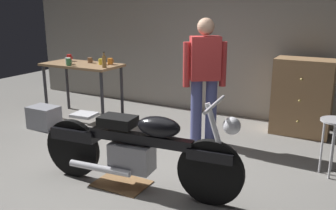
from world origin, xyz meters
name	(u,v)px	position (x,y,z in m)	size (l,w,h in m)	color
ground_plane	(134,176)	(0.00, 0.00, 0.00)	(12.00, 12.00, 0.00)	gray
back_wall	(225,22)	(0.00, 2.80, 1.55)	(8.00, 0.12, 3.10)	gray
workbench	(82,70)	(-1.95, 1.48, 0.79)	(1.30, 0.64, 0.90)	#99724C
motorcycle	(137,148)	(0.20, -0.22, 0.45)	(2.19, 0.61, 1.00)	black
person_standing	(205,76)	(0.28, 1.29, 0.93)	(0.49, 0.39, 1.67)	#474C82
shop_stool	(335,132)	(1.91, 1.05, 0.50)	(0.32, 0.32, 0.64)	#B2B2B7
wooden_dresser	(302,97)	(1.38, 2.30, 0.55)	(0.80, 0.47, 1.10)	#99724C
drip_tray	(122,183)	(-0.01, -0.22, 0.01)	(0.56, 0.40, 0.01)	olive
storage_bin	(44,117)	(-2.10, 0.73, 0.17)	(0.44, 0.32, 0.34)	gray
mug_green_speckled	(69,62)	(-2.00, 1.24, 0.96)	(0.11, 0.07, 0.11)	#3D7F4C
mug_red_diner	(69,58)	(-2.33, 1.61, 0.96)	(0.12, 0.08, 0.11)	red
mug_brown_stoneware	(90,60)	(-1.89, 1.62, 0.94)	(0.11, 0.08, 0.09)	brown
mug_white_ceramic	(68,61)	(-2.13, 1.36, 0.95)	(0.12, 0.09, 0.10)	white
mug_yellow_tall	(101,62)	(-1.61, 1.56, 0.95)	(0.12, 0.09, 0.09)	yellow
mug_orange_travel	(110,61)	(-1.49, 1.64, 0.95)	(0.12, 0.09, 0.10)	orange
bottle	(104,61)	(-1.38, 1.34, 1.00)	(0.06, 0.06, 0.24)	olive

